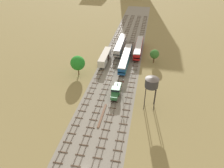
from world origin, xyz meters
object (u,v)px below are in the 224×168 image
diesel_railcar_left_far (120,45)px  signal_post_nearest (123,86)px  passenger_coach_centre_left_mid (126,58)px  water_tower (152,83)px  shunter_loco_centre_left_nearest (116,91)px  freight_boxcar_far_left_near (105,57)px  diesel_railcar_centre_midfar (139,47)px

diesel_railcar_left_far → signal_post_nearest: (6.45, -34.13, 1.16)m
passenger_coach_centre_left_mid → water_tower: 28.36m
diesel_railcar_left_far → signal_post_nearest: 34.75m
diesel_railcar_left_far → shunter_loco_centre_left_nearest: bearing=-83.0°
freight_boxcar_far_left_near → diesel_railcar_centre_midfar: bearing=42.3°
shunter_loco_centre_left_nearest → water_tower: size_ratio=0.80×
water_tower → signal_post_nearest: size_ratio=1.78×
shunter_loco_centre_left_nearest → diesel_railcar_left_far: size_ratio=0.41×
diesel_railcar_left_far → signal_post_nearest: size_ratio=3.43×
shunter_loco_centre_left_nearest → diesel_railcar_left_far: 35.19m
diesel_railcar_left_far → water_tower: 41.66m
shunter_loco_centre_left_nearest → freight_boxcar_far_left_near: freight_boxcar_far_left_near is taller
diesel_railcar_centre_midfar → diesel_railcar_left_far: (-8.60, 1.38, 0.00)m
shunter_loco_centre_left_nearest → freight_boxcar_far_left_near: bearing=111.5°
freight_boxcar_far_left_near → water_tower: bearing=-52.3°
passenger_coach_centre_left_mid → diesel_railcar_centre_midfar: bearing=69.5°
shunter_loco_centre_left_nearest → diesel_railcar_centre_midfar: bearing=82.7°
passenger_coach_centre_left_mid → water_tower: size_ratio=2.07×
passenger_coach_centre_left_mid → shunter_loco_centre_left_nearest: bearing=-90.0°
shunter_loco_centre_left_nearest → water_tower: bearing=-17.2°
freight_boxcar_far_left_near → passenger_coach_centre_left_mid: passenger_coach_centre_left_mid is taller
passenger_coach_centre_left_mid → diesel_railcar_left_far: bearing=108.5°
water_tower → signal_post_nearest: water_tower is taller
diesel_railcar_left_far → water_tower: bearing=-68.4°
water_tower → freight_boxcar_far_left_near: bearing=127.7°
shunter_loco_centre_left_nearest → diesel_railcar_centre_midfar: (4.30, 33.54, 0.59)m
shunter_loco_centre_left_nearest → signal_post_nearest: (2.15, 0.79, 1.75)m
diesel_railcar_centre_midfar → passenger_coach_centre_left_mid: bearing=-110.5°
freight_boxcar_far_left_near → diesel_railcar_centre_midfar: diesel_railcar_centre_midfar is taller
shunter_loco_centre_left_nearest → passenger_coach_centre_left_mid: (0.00, 22.07, 0.60)m
passenger_coach_centre_left_mid → diesel_railcar_centre_midfar: (4.30, 11.47, -0.02)m
shunter_loco_centre_left_nearest → diesel_railcar_centre_midfar: diesel_railcar_centre_midfar is taller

